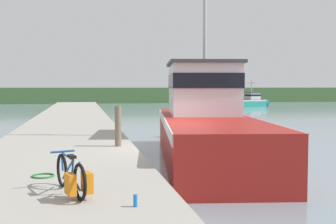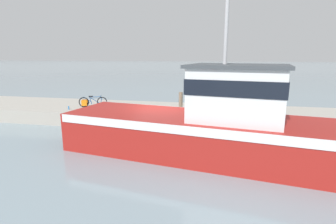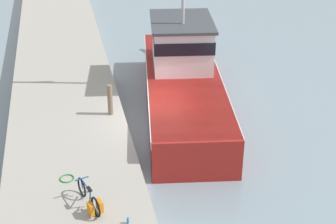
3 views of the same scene
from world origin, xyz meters
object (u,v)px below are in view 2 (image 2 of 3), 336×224
fishing_boat_main (216,125)px  mooring_post (181,104)px  water_bottle_on_curb (69,108)px  bicycle_touring (90,102)px

fishing_boat_main → mooring_post: size_ratio=10.43×
mooring_post → fishing_boat_main: bearing=29.2°
mooring_post → water_bottle_on_curb: 6.80m
fishing_boat_main → mooring_post: (-3.42, -1.91, 0.12)m
water_bottle_on_curb → mooring_post: bearing=87.4°
bicycle_touring → mooring_post: mooring_post is taller
bicycle_touring → fishing_boat_main: bearing=41.7°
fishing_boat_main → water_bottle_on_curb: bearing=-104.3°
bicycle_touring → water_bottle_on_curb: size_ratio=8.57×
fishing_boat_main → mooring_post: 3.92m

